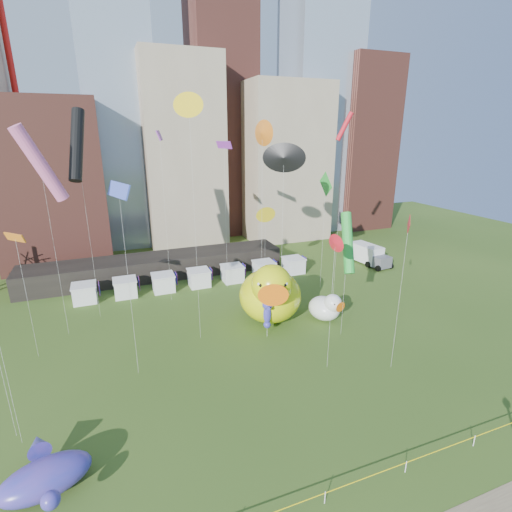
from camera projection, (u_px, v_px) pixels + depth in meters
name	position (u px, v px, depth m)	size (l,w,h in m)	color
ground	(325.00, 503.00, 22.82)	(160.00, 160.00, 0.00)	#304D18
skyline	(169.00, 129.00, 71.07)	(101.00, 23.00, 68.00)	brown
pavilion	(157.00, 266.00, 58.14)	(38.00, 6.00, 3.20)	black
vendor_tents	(199.00, 278.00, 54.72)	(33.24, 2.80, 2.40)	white
caution_tape	(325.00, 495.00, 22.61)	(50.00, 0.06, 0.90)	white
big_duck	(270.00, 293.00, 43.84)	(9.60, 10.79, 7.56)	#D9E40B
small_duck	(326.00, 307.00, 44.60)	(4.30, 4.96, 3.50)	white
seahorse_green	(258.00, 289.00, 43.74)	(1.70, 1.90, 5.58)	silver
seahorse_purple	(268.00, 311.00, 40.40)	(1.39, 1.59, 4.39)	silver
whale_inflatable	(45.00, 475.00, 23.43)	(5.87, 6.85, 2.36)	#5F3CA4
box_truck	(369.00, 254.00, 63.72)	(3.67, 7.62, 3.11)	white
kite_0	(335.00, 244.00, 32.30)	(0.21, 1.48, 12.82)	silver
kite_2	(284.00, 158.00, 38.73)	(2.70, 1.87, 19.96)	silver
kite_3	(326.00, 185.00, 49.99)	(0.08, 3.20, 16.10)	silver
kite_4	(189.00, 106.00, 34.04)	(1.67, 1.77, 24.34)	silver
kite_5	(119.00, 191.00, 30.06)	(1.71, 3.82, 17.24)	silver
kite_6	(262.00, 133.00, 41.25)	(0.63, 2.77, 22.23)	silver
kite_7	(159.00, 136.00, 44.11)	(1.30, 3.78, 21.15)	silver
kite_8	(345.00, 127.00, 44.89)	(2.03, 1.14, 23.23)	silver
kite_9	(40.00, 164.00, 36.31)	(4.47, 3.02, 21.77)	silver
kite_10	(77.00, 145.00, 39.88)	(2.65, 4.60, 23.45)	silver
kite_11	(348.00, 243.00, 38.68)	(2.05, 3.70, 13.36)	silver
kite_12	(265.00, 215.00, 50.83)	(2.02, 0.59, 11.55)	silver
kite_14	(15.00, 238.00, 34.07)	(1.96, 2.07, 12.47)	silver
kite_15	(224.00, 146.00, 48.46)	(1.35, 3.02, 19.87)	silver
kite_16	(408.00, 230.00, 31.96)	(1.07, 1.41, 14.55)	silver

